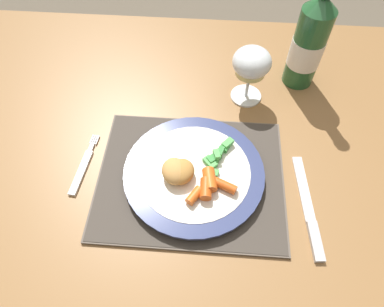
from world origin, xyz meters
The scene contains 11 objects.
ground_plane centered at (0.00, 0.00, 0.00)m, with size 6.00×6.00×0.00m, color brown.
dining_table centered at (0.00, 0.00, 0.65)m, with size 1.28×0.84×0.74m.
placemat centered at (0.04, -0.08, 0.74)m, with size 0.35×0.28×0.01m.
dinner_plate centered at (0.04, -0.08, 0.76)m, with size 0.26×0.26×0.02m.
breaded_croquettes centered at (0.01, -0.09, 0.78)m, with size 0.07×0.07×0.03m.
green_beans_pile centered at (0.08, -0.05, 0.77)m, with size 0.06×0.09×0.02m.
glazed_carrots centered at (0.07, -0.11, 0.78)m, with size 0.09×0.07×0.02m.
fork centered at (-0.17, -0.07, 0.74)m, with size 0.03×0.14×0.01m.
table_knife centered at (0.25, -0.14, 0.74)m, with size 0.03×0.21×0.01m.
wine_glass centered at (0.14, 0.14, 0.83)m, with size 0.08×0.08×0.13m.
bottle centered at (0.26, 0.20, 0.85)m, with size 0.07×0.07×0.29m.
Camera 1 is at (0.06, -0.41, 1.30)m, focal length 32.00 mm.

